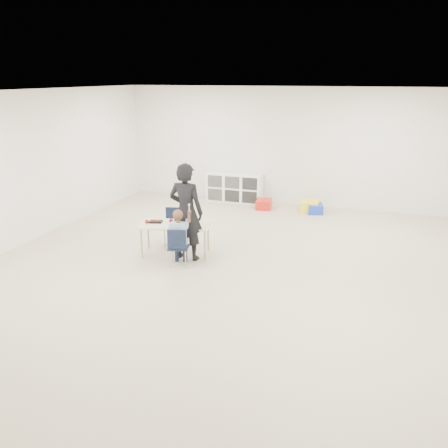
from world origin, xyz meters
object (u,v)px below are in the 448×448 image
(chair_near, at_px, (179,246))
(adult, at_px, (186,212))
(child, at_px, (178,235))
(cubby_shelf, at_px, (234,188))
(table, at_px, (176,239))

(chair_near, height_order, adult, adult)
(child, height_order, adult, adult)
(cubby_shelf, bearing_deg, adult, -84.12)
(adult, bearing_deg, child, 94.53)
(cubby_shelf, distance_m, adult, 4.04)
(table, bearing_deg, adult, -39.08)
(adult, bearing_deg, table, -21.13)
(table, relative_size, child, 1.26)
(table, relative_size, chair_near, 1.98)
(child, xyz_separation_m, cubby_shelf, (-0.41, 4.34, -0.18))
(child, distance_m, adult, 0.46)
(chair_near, xyz_separation_m, adult, (-0.00, 0.35, 0.50))
(chair_near, bearing_deg, child, 0.00)
(child, bearing_deg, cubby_shelf, 81.45)
(cubby_shelf, bearing_deg, chair_near, -84.54)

